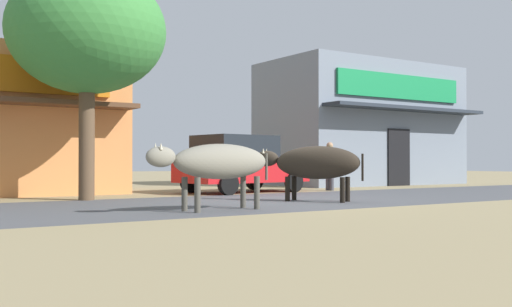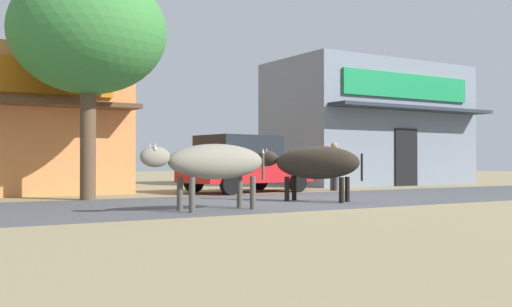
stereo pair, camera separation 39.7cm
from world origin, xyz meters
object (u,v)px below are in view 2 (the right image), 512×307
Objects in this scene: cow_near_brown at (213,162)px; pedestrian_by_shop at (334,162)px; parked_hatchback_car at (244,163)px; roadside_tree at (88,33)px; cow_far_dark at (314,163)px.

pedestrian_by_shop reaches higher than cow_near_brown.
parked_hatchback_car reaches higher than pedestrian_by_shop.
roadside_tree is at bearing -168.18° from parked_hatchback_car.
roadside_tree reaches higher than pedestrian_by_shop.
cow_near_brown is 1.13× the size of cow_far_dark.
pedestrian_by_shop is (7.75, 0.50, -3.04)m from roadside_tree.
pedestrian_by_shop reaches higher than cow_far_dark.
roadside_tree reaches higher than parked_hatchback_car.
parked_hatchback_car reaches higher than cow_far_dark.
parked_hatchback_car is at bearing 170.18° from pedestrian_by_shop.
cow_far_dark is (3.05, 0.98, -0.02)m from cow_near_brown.
cow_far_dark is (4.14, -3.24, -3.05)m from roadside_tree.
roadside_tree is at bearing -176.33° from pedestrian_by_shop.
cow_near_brown is 1.76× the size of pedestrian_by_shop.
cow_far_dark is at bearing -98.91° from parked_hatchback_car.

